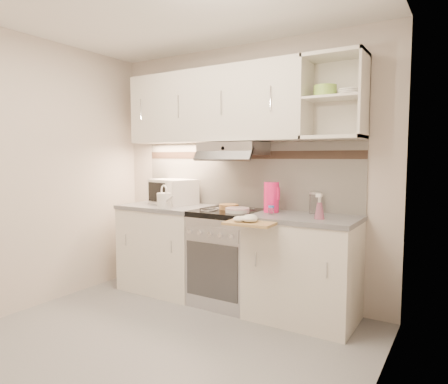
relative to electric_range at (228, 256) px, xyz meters
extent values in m
plane|color=gray|center=(0.00, -1.10, -0.45)|extent=(3.00, 3.00, 0.00)
cube|color=beige|center=(0.00, 0.30, 0.80)|extent=(3.00, 0.04, 2.50)
cube|color=beige|center=(-1.50, -1.10, 0.80)|extent=(0.04, 2.80, 2.50)
cube|color=beige|center=(1.50, -1.10, 0.80)|extent=(0.04, 2.80, 2.50)
cube|color=silver|center=(0.00, 0.29, 0.77)|extent=(2.40, 0.02, 0.64)
cube|color=#31231B|center=(0.00, 0.28, 0.97)|extent=(2.40, 0.01, 0.08)
cube|color=silver|center=(-0.25, 0.13, 1.45)|extent=(1.90, 0.34, 0.70)
cube|color=silver|center=(0.95, 0.13, 1.45)|extent=(0.50, 0.34, 0.70)
cylinder|color=#8EC24A|center=(0.87, 0.13, 1.50)|extent=(0.19, 0.19, 0.10)
cylinder|color=silver|center=(1.07, 0.13, 1.48)|extent=(0.18, 0.18, 0.06)
cube|color=#B7B7BC|center=(0.00, 0.10, 1.03)|extent=(0.60, 0.40, 0.12)
cube|color=silver|center=(-0.75, 0.00, -0.02)|extent=(0.90, 0.60, 0.86)
cube|color=slate|center=(-0.75, 0.00, 0.43)|extent=(0.92, 0.62, 0.04)
cube|color=silver|center=(0.75, 0.00, -0.02)|extent=(0.90, 0.60, 0.86)
cube|color=slate|center=(0.75, 0.00, 0.43)|extent=(0.92, 0.62, 0.04)
cube|color=#B7B7BC|center=(0.00, 0.00, -0.03)|extent=(0.60, 0.58, 0.85)
cube|color=black|center=(0.00, 0.00, 0.42)|extent=(0.60, 0.60, 0.05)
cube|color=white|center=(-0.76, 0.12, 0.58)|extent=(0.54, 0.46, 0.26)
cube|color=black|center=(-0.76, -0.05, 0.58)|extent=(0.30, 0.10, 0.20)
cylinder|color=white|center=(-0.61, -0.22, 0.52)|extent=(0.14, 0.14, 0.15)
cone|color=white|center=(-0.51, -0.26, 0.55)|extent=(0.19, 0.11, 0.12)
torus|color=white|center=(-0.61, -0.22, 0.62)|extent=(0.12, 0.06, 0.12)
cylinder|color=silver|center=(0.15, -0.10, 0.46)|extent=(0.22, 0.22, 0.01)
cylinder|color=silver|center=(0.15, -0.10, 0.47)|extent=(0.22, 0.22, 0.01)
cylinder|color=silver|center=(0.15, -0.10, 0.48)|extent=(0.22, 0.22, 0.01)
cube|color=silver|center=(0.15, -0.10, 0.49)|extent=(0.14, 0.04, 0.01)
cylinder|color=olive|center=(-0.03, 0.05, 0.47)|extent=(0.19, 0.19, 0.05)
cylinder|color=#FF1C6A|center=(0.41, 0.07, 0.59)|extent=(0.14, 0.14, 0.28)
cube|color=#FF1C6A|center=(0.48, 0.07, 0.62)|extent=(0.02, 0.03, 0.11)
cylinder|color=silver|center=(0.78, 0.20, 0.54)|extent=(0.10, 0.10, 0.17)
cylinder|color=#B7B7BC|center=(0.78, 0.20, 0.63)|extent=(0.10, 0.10, 0.02)
cylinder|color=silver|center=(0.47, -0.05, 0.48)|extent=(0.05, 0.05, 0.06)
cylinder|color=blue|center=(0.47, -0.05, 0.52)|extent=(0.05, 0.05, 0.02)
cone|color=pink|center=(0.91, -0.09, 0.52)|extent=(0.08, 0.08, 0.14)
cube|color=tan|center=(0.45, -0.36, 0.42)|extent=(0.41, 0.38, 0.02)
camera|label=1|loc=(1.93, -3.22, 0.95)|focal=32.00mm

